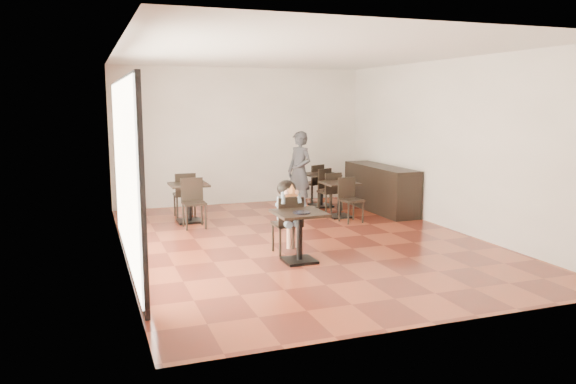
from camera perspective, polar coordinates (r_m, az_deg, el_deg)
name	(u,v)px	position (r m, az deg, el deg)	size (l,w,h in m)	color
floor	(302,241)	(9.86, 1.47, -4.97)	(6.00, 8.00, 0.01)	brown
ceiling	(303,53)	(9.60, 1.55, 13.90)	(6.00, 8.00, 0.01)	silver
wall_back	(241,136)	(13.39, -4.79, 5.67)	(6.00, 0.01, 3.20)	silver
wall_front	(443,180)	(6.08, 15.43, 1.21)	(6.00, 0.01, 3.20)	silver
wall_left	(120,155)	(8.95, -16.70, 3.61)	(0.01, 8.00, 3.20)	silver
wall_right	(451,145)	(11.05, 16.19, 4.61)	(0.01, 8.00, 3.20)	silver
storefront_window	(125,172)	(8.48, -16.24, 1.98)	(0.04, 4.50, 2.60)	white
child_table	(299,237)	(8.50, 1.15, -4.59)	(0.73, 0.73, 0.77)	black
child_chair	(287,224)	(8.98, -0.11, -3.32)	(0.42, 0.42, 0.93)	black
child	(287,217)	(8.96, -0.11, -2.57)	(0.42, 0.59, 1.17)	gray
plate	(302,212)	(8.32, 1.41, -2.09)	(0.26, 0.26, 0.02)	black
pizza_slice	(291,192)	(8.70, 0.31, -0.04)	(0.27, 0.21, 0.06)	#EBAF71
adult_patron	(300,171)	(12.41, 1.18, 2.11)	(0.65, 0.42, 1.77)	#3B3B3F
cafe_table_mid	(339,200)	(11.84, 5.25, -0.78)	(0.70, 0.70, 0.74)	black
cafe_table_left	(189,203)	(11.45, -10.02, -1.10)	(0.75, 0.75, 0.79)	black
cafe_table_back	(321,190)	(13.00, 3.37, 0.20)	(0.73, 0.73, 0.77)	black
chair_mid_a	(329,192)	(12.32, 4.17, -0.02)	(0.40, 0.40, 0.89)	black
chair_mid_b	(351,200)	(11.34, 6.44, -0.85)	(0.40, 0.40, 0.89)	black
chair_left_a	(184,195)	(11.98, -10.49, -0.28)	(0.43, 0.43, 0.95)	black
chair_left_b	(194,204)	(10.91, -9.53, -1.17)	(0.43, 0.43, 0.95)	black
chair_back_a	(312,184)	(13.49, 2.45, 0.87)	(0.42, 0.42, 0.93)	black
chair_back_b	(331,190)	(12.49, 4.37, 0.18)	(0.42, 0.42, 0.93)	black
service_counter	(380,188)	(12.66, 9.37, 0.37)	(0.60, 2.40, 1.00)	black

